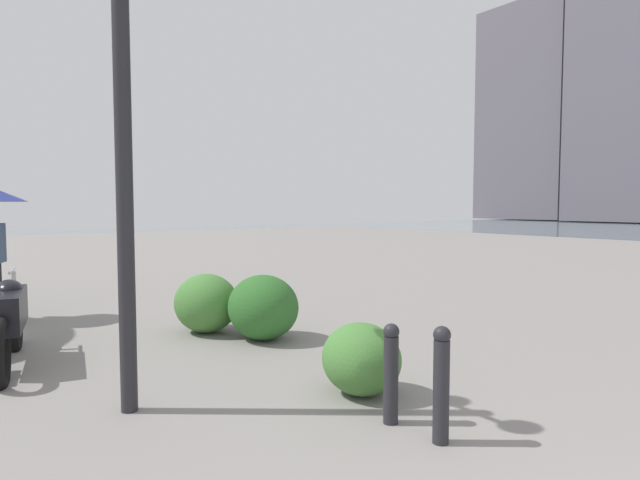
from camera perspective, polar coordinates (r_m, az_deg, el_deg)
name	(u,v)px	position (r m, az deg, el deg)	size (l,w,h in m)	color
building_highrise	(549,117)	(80.71, 23.29, 11.95)	(12.37, 15.96, 27.51)	#5B5660
lamppost	(123,105)	(4.81, -20.34, 13.40)	(0.98, 0.28, 3.85)	#232328
motorcycle	(8,320)	(6.82, -30.36, -7.35)	(2.15, 0.59, 1.06)	black
bollard_near	(441,382)	(4.14, 12.82, -14.61)	(0.13, 0.13, 0.87)	#232328
bollard_mid	(391,371)	(4.43, 7.59, -13.74)	(0.13, 0.13, 0.81)	#232328
shrub_low	(361,359)	(5.07, 4.43, -12.53)	(0.78, 0.70, 0.67)	#477F38
shrub_round	(263,307)	(7.06, -6.09, -7.15)	(1.00, 0.90, 0.85)	#2D6628
shrub_wide	(206,303)	(7.58, -12.05, -6.60)	(0.95, 0.86, 0.81)	#477F38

